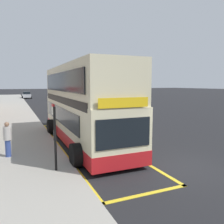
{
  "coord_description": "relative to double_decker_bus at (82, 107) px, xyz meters",
  "views": [
    {
      "loc": [
        -6.09,
        -6.96,
        3.38
      ],
      "look_at": [
        -1.01,
        4.77,
        1.81
      ],
      "focal_mm": 36.6,
      "sensor_mm": 36.0,
      "label": 1
    }
  ],
  "objects": [
    {
      "name": "parked_car_silver_behind",
      "position": [
        -0.74,
        44.67,
        -1.26
      ],
      "size": [
        2.09,
        4.2,
        1.62
      ],
      "rotation": [
        0.0,
        0.0,
        3.11
      ],
      "color": "#B2B5BA",
      "rests_on": "ground"
    },
    {
      "name": "pedestrian_waiting_near_sign",
      "position": [
        -3.96,
        -1.69,
        -1.08
      ],
      "size": [
        0.34,
        0.34,
        1.57
      ],
      "color": "#33478C",
      "rests_on": "pavement_near"
    },
    {
      "name": "ground_plane",
      "position": [
        2.46,
        26.29,
        -2.06
      ],
      "size": [
        260.0,
        260.0,
        0.0
      ],
      "primitive_type": "plane",
      "color": "black"
    },
    {
      "name": "pavement_near",
      "position": [
        -4.54,
        26.29,
        -1.99
      ],
      "size": [
        6.0,
        76.0,
        0.14
      ],
      "primitive_type": "cube",
      "color": "#A39E93",
      "rests_on": "ground"
    },
    {
      "name": "parked_car_white_kerbside",
      "position": [
        7.02,
        33.14,
        -1.26
      ],
      "size": [
        2.09,
        4.2,
        1.62
      ],
      "rotation": [
        0.0,
        0.0,
        -0.01
      ],
      "color": "silver",
      "rests_on": "ground"
    },
    {
      "name": "bus_stop_sign",
      "position": [
        -2.28,
        -4.11,
        -0.43
      ],
      "size": [
        0.09,
        0.51,
        2.49
      ],
      "color": "black",
      "rests_on": "pavement_near"
    },
    {
      "name": "parked_car_navy_distant",
      "position": [
        5.24,
        40.49,
        -1.26
      ],
      "size": [
        2.09,
        4.2,
        1.62
      ],
      "rotation": [
        0.0,
        0.0,
        -0.01
      ],
      "color": "navy",
      "rests_on": "ground"
    },
    {
      "name": "bus_bay_markings",
      "position": [
        -0.0,
        -0.26,
        -2.06
      ],
      "size": [
        3.08,
        13.58,
        0.01
      ],
      "color": "yellow",
      "rests_on": "ground"
    },
    {
      "name": "double_decker_bus",
      "position": [
        0.0,
        0.0,
        0.0
      ],
      "size": [
        3.22,
        10.74,
        4.4
      ],
      "color": "beige",
      "rests_on": "ground"
    }
  ]
}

